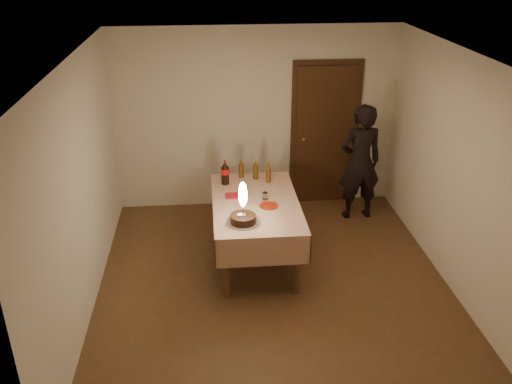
% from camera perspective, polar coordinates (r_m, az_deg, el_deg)
% --- Properties ---
extents(ground, '(4.00, 4.50, 0.01)m').
position_cam_1_polar(ground, '(6.29, 1.97, -10.06)').
color(ground, brown).
rests_on(ground, ground).
extents(room_shell, '(4.04, 4.54, 2.62)m').
position_cam_1_polar(room_shell, '(5.58, 2.47, 4.43)').
color(room_shell, silver).
rests_on(room_shell, ground).
extents(dining_table, '(1.02, 1.72, 0.80)m').
position_cam_1_polar(dining_table, '(6.45, -0.04, -1.86)').
color(dining_table, brown).
rests_on(dining_table, ground).
extents(birthday_cake, '(0.36, 0.36, 0.49)m').
position_cam_1_polar(birthday_cake, '(5.89, -1.38, -2.25)').
color(birthday_cake, white).
rests_on(birthday_cake, dining_table).
extents(red_plate, '(0.22, 0.22, 0.01)m').
position_cam_1_polar(red_plate, '(6.30, 1.34, -1.45)').
color(red_plate, '#AD210C').
rests_on(red_plate, dining_table).
extents(red_cup, '(0.08, 0.08, 0.10)m').
position_cam_1_polar(red_cup, '(6.46, -1.55, -0.32)').
color(red_cup, '#B40C12').
rests_on(red_cup, dining_table).
extents(clear_cup, '(0.07, 0.07, 0.09)m').
position_cam_1_polar(clear_cup, '(6.44, 0.96, -0.42)').
color(clear_cup, silver).
rests_on(clear_cup, dining_table).
extents(napkin_stack, '(0.15, 0.15, 0.02)m').
position_cam_1_polar(napkin_stack, '(6.53, -2.56, -0.40)').
color(napkin_stack, red).
rests_on(napkin_stack, dining_table).
extents(cola_bottle, '(0.10, 0.10, 0.32)m').
position_cam_1_polar(cola_bottle, '(6.82, -3.27, 2.05)').
color(cola_bottle, black).
rests_on(cola_bottle, dining_table).
extents(amber_bottle_left, '(0.06, 0.06, 0.25)m').
position_cam_1_polar(amber_bottle_left, '(7.01, -1.56, 2.44)').
color(amber_bottle_left, '#52320E').
rests_on(amber_bottle_left, dining_table).
extents(amber_bottle_right, '(0.06, 0.06, 0.25)m').
position_cam_1_polar(amber_bottle_right, '(6.88, 1.31, 1.98)').
color(amber_bottle_right, '#52320E').
rests_on(amber_bottle_right, dining_table).
extents(amber_bottle_mid, '(0.06, 0.06, 0.25)m').
position_cam_1_polar(amber_bottle_mid, '(6.97, -0.04, 2.32)').
color(amber_bottle_mid, '#52320E').
rests_on(amber_bottle_mid, dining_table).
extents(photographer, '(0.64, 0.48, 1.65)m').
position_cam_1_polar(photographer, '(7.60, 10.88, 3.10)').
color(photographer, black).
rests_on(photographer, ground).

